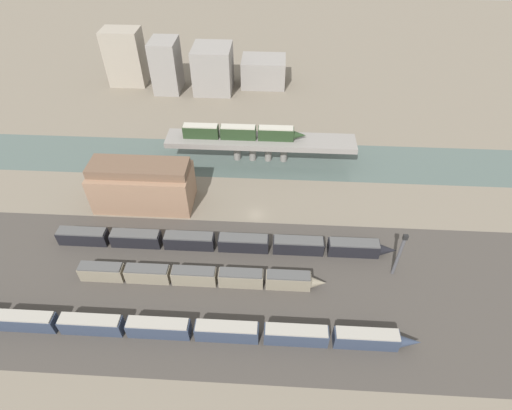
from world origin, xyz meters
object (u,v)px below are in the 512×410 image
train_yard_far (223,242)px  warehouse_building (143,185)px  train_yard_near (132,327)px  train_yard_mid (199,276)px  signal_tower (399,255)px  train_on_bridge (242,132)px

train_yard_far → warehouse_building: (-22.92, 15.34, 4.26)m
train_yard_near → train_yard_mid: (11.39, 13.14, -0.01)m
signal_tower → train_yard_far: bearing=172.1°
train_yard_near → signal_tower: size_ratio=8.85×
warehouse_building → signal_tower: size_ratio=2.05×
train_yard_far → signal_tower: signal_tower is taller
train_yard_mid → signal_tower: 44.53m
train_yard_far → warehouse_building: 27.90m
train_on_bridge → train_yard_mid: train_on_bridge is taller
train_yard_near → train_yard_mid: size_ratio=2.04×
train_yard_far → warehouse_building: bearing=146.2°
train_on_bridge → signal_tower: (38.12, -42.50, -3.13)m
train_on_bridge → train_yard_near: 63.48m
train_yard_mid → warehouse_building: 32.25m
train_yard_mid → train_on_bridge: bearing=82.9°
train_yard_mid → warehouse_building: (-18.85, 25.84, 4.19)m
train_yard_mid → train_yard_near: bearing=-130.9°
train_on_bridge → signal_tower: signal_tower is taller
train_on_bridge → train_yard_mid: bearing=-97.1°
train_on_bridge → signal_tower: bearing=-48.1°
train_yard_near → train_yard_mid: bearing=49.1°
train_yard_mid → train_yard_far: bearing=68.8°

